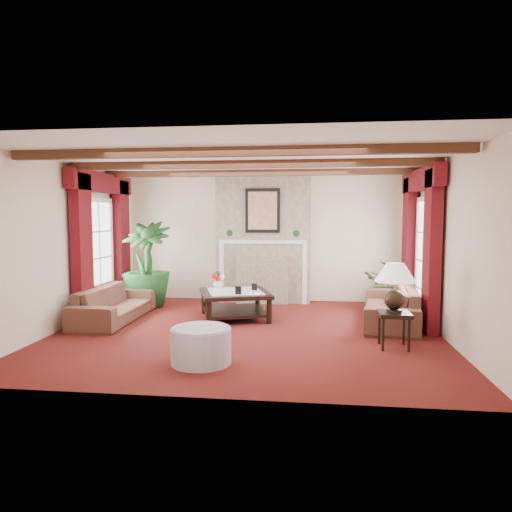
# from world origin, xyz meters

# --- Properties ---
(floor) EXTENTS (6.00, 6.00, 0.00)m
(floor) POSITION_xyz_m (0.00, 0.00, 0.00)
(floor) COLOR #3F0E0B
(floor) RESTS_ON ground
(ceiling) EXTENTS (6.00, 6.00, 0.00)m
(ceiling) POSITION_xyz_m (0.00, 0.00, 2.70)
(ceiling) COLOR white
(ceiling) RESTS_ON floor
(back_wall) EXTENTS (6.00, 0.02, 2.70)m
(back_wall) POSITION_xyz_m (0.00, 2.75, 1.35)
(back_wall) COLOR beige
(back_wall) RESTS_ON ground
(left_wall) EXTENTS (0.02, 5.50, 2.70)m
(left_wall) POSITION_xyz_m (-3.00, 0.00, 1.35)
(left_wall) COLOR beige
(left_wall) RESTS_ON ground
(right_wall) EXTENTS (0.02, 5.50, 2.70)m
(right_wall) POSITION_xyz_m (3.00, 0.00, 1.35)
(right_wall) COLOR beige
(right_wall) RESTS_ON ground
(ceiling_beams) EXTENTS (6.00, 3.00, 0.12)m
(ceiling_beams) POSITION_xyz_m (0.00, 0.00, 2.64)
(ceiling_beams) COLOR #3D2013
(ceiling_beams) RESTS_ON ceiling
(fireplace) EXTENTS (2.00, 0.52, 2.70)m
(fireplace) POSITION_xyz_m (0.00, 2.55, 2.70)
(fireplace) COLOR #9F8866
(fireplace) RESTS_ON ground
(french_door_left) EXTENTS (0.10, 1.10, 2.16)m
(french_door_left) POSITION_xyz_m (-2.97, 1.00, 2.13)
(french_door_left) COLOR white
(french_door_left) RESTS_ON ground
(french_door_right) EXTENTS (0.10, 1.10, 2.16)m
(french_door_right) POSITION_xyz_m (2.97, 1.00, 2.13)
(french_door_right) COLOR white
(french_door_right) RESTS_ON ground
(curtains_left) EXTENTS (0.20, 2.40, 2.55)m
(curtains_left) POSITION_xyz_m (-2.86, 1.00, 2.55)
(curtains_left) COLOR #49090E
(curtains_left) RESTS_ON ground
(curtains_right) EXTENTS (0.20, 2.40, 2.55)m
(curtains_right) POSITION_xyz_m (2.86, 1.00, 2.55)
(curtains_right) COLOR #49090E
(curtains_right) RESTS_ON ground
(sofa_left) EXTENTS (2.06, 0.62, 0.80)m
(sofa_left) POSITION_xyz_m (-2.43, 0.44, 0.40)
(sofa_left) COLOR #3C101C
(sofa_left) RESTS_ON ground
(sofa_right) EXTENTS (2.33, 1.22, 0.84)m
(sofa_right) POSITION_xyz_m (2.36, 0.80, 0.42)
(sofa_right) COLOR #3C101C
(sofa_right) RESTS_ON ground
(potted_palm) EXTENTS (1.26, 1.89, 0.97)m
(potted_palm) POSITION_xyz_m (-2.30, 1.70, 0.48)
(potted_palm) COLOR black
(potted_palm) RESTS_ON ground
(small_plant) EXTENTS (1.47, 1.50, 0.75)m
(small_plant) POSITION_xyz_m (2.51, 2.04, 0.38)
(small_plant) COLOR black
(small_plant) RESTS_ON ground
(coffee_table) EXTENTS (1.49, 1.49, 0.48)m
(coffee_table) POSITION_xyz_m (-0.35, 0.87, 0.24)
(coffee_table) COLOR black
(coffee_table) RESTS_ON ground
(side_table) EXTENTS (0.51, 0.51, 0.51)m
(side_table) POSITION_xyz_m (2.15, -0.71, 0.25)
(side_table) COLOR black
(side_table) RESTS_ON ground
(ottoman) EXTENTS (0.76, 0.76, 0.44)m
(ottoman) POSITION_xyz_m (-0.36, -1.67, 0.22)
(ottoman) COLOR #AFA6BC
(ottoman) RESTS_ON ground
(table_lamp) EXTENTS (0.55, 0.55, 0.70)m
(table_lamp) POSITION_xyz_m (2.15, -0.71, 0.86)
(table_lamp) COLOR black
(table_lamp) RESTS_ON side_table
(flower_vase) EXTENTS (0.30, 0.30, 0.18)m
(flower_vase) POSITION_xyz_m (-0.73, 1.21, 0.58)
(flower_vase) COLOR silver
(flower_vase) RESTS_ON coffee_table
(book) EXTENTS (0.20, 0.06, 0.26)m
(book) POSITION_xyz_m (-0.06, 0.56, 0.62)
(book) COLOR black
(book) RESTS_ON coffee_table
(photo_frame_a) EXTENTS (0.11, 0.06, 0.15)m
(photo_frame_a) POSITION_xyz_m (-0.23, 0.52, 0.56)
(photo_frame_a) COLOR black
(photo_frame_a) RESTS_ON coffee_table
(photo_frame_b) EXTENTS (0.10, 0.04, 0.13)m
(photo_frame_b) POSITION_xyz_m (-0.01, 1.00, 0.55)
(photo_frame_b) COLOR black
(photo_frame_b) RESTS_ON coffee_table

